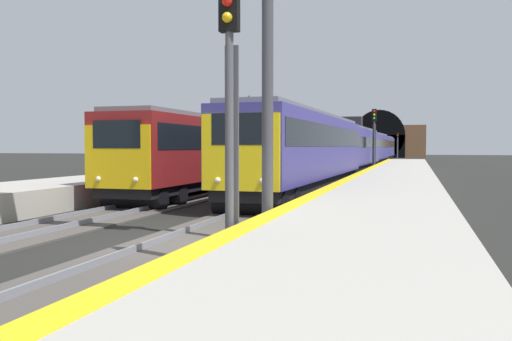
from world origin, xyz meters
The scene contains 13 objects.
ground_plane centered at (0.00, 0.00, 0.00)m, with size 320.00×320.00×0.00m, color black.
platform_right centered at (0.00, -4.21, 0.47)m, with size 112.00×4.27×0.95m, color #ADA89E.
platform_right_edge_strip centered at (0.00, -2.33, 0.95)m, with size 112.00×0.50×0.01m, color yellow.
track_main_line centered at (0.00, 0.00, 0.04)m, with size 160.00×3.09×0.21m.
track_adjacent_line centered at (0.00, 5.09, 0.04)m, with size 160.00×3.16×0.21m.
train_main_approaching centered at (45.37, 0.00, 2.36)m, with size 80.69×3.35×5.01m.
train_adjacent_platform centered at (25.99, 5.09, 2.27)m, with size 41.54×2.94×3.95m.
railway_signal_near centered at (-2.07, -1.87, 3.15)m, with size 0.39×0.38×5.40m.
railway_signal_mid centered at (35.42, -1.87, 3.41)m, with size 0.39×0.38×5.67m.
railway_signal_far centered at (95.77, -1.87, 3.01)m, with size 0.39×0.38×5.13m.
overhead_signal_gantry centered at (0.69, 2.55, 5.89)m, with size 0.70×9.13×7.82m.
tunnel_portal centered at (111.49, 2.55, 3.62)m, with size 2.81×19.79×11.08m.
catenary_mast_near centered at (43.41, 11.82, 4.03)m, with size 0.22×1.75×7.89m.
Camera 1 is at (-12.07, -5.36, 2.44)m, focal length 38.08 mm.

